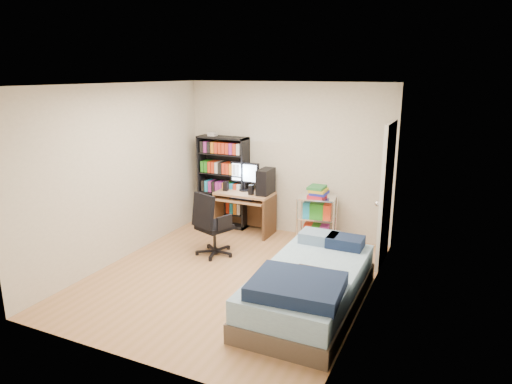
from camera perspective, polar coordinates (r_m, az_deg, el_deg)
The scene contains 7 objects.
room at distance 5.76m, azimuth -3.28°, elevation 0.76°, with size 3.58×4.08×2.58m.
media_shelf at distance 7.95m, azimuth -4.11°, elevation 1.43°, with size 0.89×0.30×1.64m.
computer_desk at distance 7.60m, azimuth -0.62°, elevation -0.49°, with size 0.94×0.55×1.19m.
office_chair at distance 6.79m, azimuth -5.48°, elevation -5.41°, with size 0.74×0.74×0.96m.
wire_cart at distance 7.17m, azimuth 7.66°, elevation -1.78°, with size 0.64×0.50×0.94m.
bed at distance 5.35m, azimuth 6.68°, elevation -11.64°, with size 1.07×2.15×0.61m.
door at distance 6.55m, azimuth 15.96°, elevation -0.33°, with size 0.12×0.80×2.00m.
Camera 1 is at (2.64, -4.93, 2.64)m, focal length 32.00 mm.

